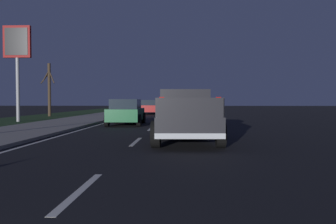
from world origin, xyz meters
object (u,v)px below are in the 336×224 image
(sedan_green, at_px, (126,112))
(bare_tree_far, at_px, (49,89))
(sedan_black, at_px, (182,111))
(sedan_red, at_px, (149,107))
(gas_price_sign, at_px, (17,50))
(pickup_truck, at_px, (185,115))

(sedan_green, relative_size, bare_tree_far, 0.90)
(sedan_black, xyz_separation_m, sedan_red, (15.53, 3.59, 0.00))
(sedan_green, xyz_separation_m, gas_price_sign, (2.67, 8.02, 4.18))
(gas_price_sign, bearing_deg, sedan_green, -108.40)
(sedan_red, relative_size, gas_price_sign, 0.67)
(gas_price_sign, xyz_separation_m, bare_tree_far, (8.20, 1.11, -2.37))
(pickup_truck, distance_m, bare_tree_far, 22.43)
(pickup_truck, xyz_separation_m, sedan_red, (23.85, 3.70, -0.13))
(pickup_truck, distance_m, sedan_black, 8.32)
(sedan_black, xyz_separation_m, sedan_green, (-0.72, 3.37, 0.00))
(pickup_truck, bearing_deg, sedan_green, 24.58)
(bare_tree_far, bearing_deg, sedan_black, -129.06)
(gas_price_sign, distance_m, bare_tree_far, 8.61)
(pickup_truck, bearing_deg, sedan_red, 8.81)
(pickup_truck, height_order, sedan_green, pickup_truck)
(sedan_green, height_order, gas_price_sign, gas_price_sign)
(sedan_black, distance_m, sedan_green, 3.45)
(sedan_black, distance_m, gas_price_sign, 12.29)
(sedan_black, relative_size, sedan_green, 1.00)
(pickup_truck, height_order, gas_price_sign, gas_price_sign)
(sedan_red, xyz_separation_m, sedan_green, (-16.25, -0.22, 0.00))
(sedan_green, relative_size, gas_price_sign, 0.67)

